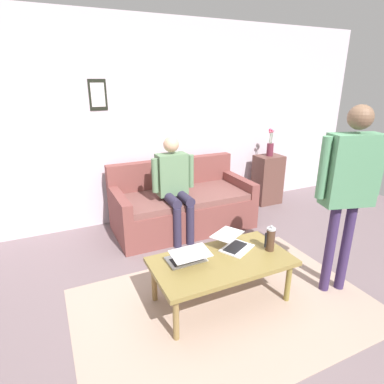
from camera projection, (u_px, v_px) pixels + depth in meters
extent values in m
plane|color=slate|center=(233.00, 298.00, 2.97)|extent=(7.68, 7.68, 0.00)
cube|color=tan|center=(226.00, 306.00, 2.86)|extent=(2.60, 1.73, 0.01)
cube|color=silver|center=(152.00, 123.00, 4.40)|extent=(7.04, 0.10, 2.70)
cube|color=black|center=(98.00, 95.00, 3.94)|extent=(0.22, 0.02, 0.38)
cube|color=silver|center=(98.00, 95.00, 3.93)|extent=(0.17, 0.00, 0.29)
cube|color=brown|center=(183.00, 213.00, 4.32)|extent=(1.82, 0.89, 0.42)
cube|color=brown|center=(184.00, 196.00, 4.22)|extent=(1.58, 0.81, 0.08)
cube|color=brown|center=(172.00, 175.00, 4.49)|extent=(1.82, 0.14, 0.46)
cube|color=brown|center=(237.00, 183.00, 4.55)|extent=(0.12, 0.89, 0.20)
cube|color=brown|center=(119.00, 202.00, 3.87)|extent=(0.12, 0.89, 0.20)
cube|color=olive|center=(222.00, 261.00, 2.81)|extent=(1.24, 0.66, 0.04)
cylinder|color=olive|center=(288.00, 282.00, 2.88)|extent=(0.05, 0.05, 0.39)
cylinder|color=olive|center=(176.00, 319.00, 2.44)|extent=(0.05, 0.05, 0.39)
cylinder|color=olive|center=(254.00, 255.00, 3.32)|extent=(0.05, 0.05, 0.39)
cylinder|color=olive|center=(154.00, 282.00, 2.88)|extent=(0.05, 0.05, 0.39)
cube|color=silver|center=(237.00, 248.00, 2.97)|extent=(0.37, 0.34, 0.01)
cube|color=black|center=(235.00, 247.00, 2.98)|extent=(0.28, 0.24, 0.00)
cube|color=silver|center=(227.00, 234.00, 3.00)|extent=(0.36, 0.33, 0.01)
cube|color=#B6D5F2|center=(227.00, 234.00, 3.00)|extent=(0.33, 0.29, 0.01)
cube|color=silver|center=(186.00, 259.00, 2.79)|extent=(0.34, 0.22, 0.01)
cube|color=black|center=(187.00, 259.00, 2.78)|extent=(0.28, 0.14, 0.00)
cube|color=silver|center=(191.00, 253.00, 2.68)|extent=(0.34, 0.21, 0.03)
cube|color=#2C1E28|center=(190.00, 253.00, 2.68)|extent=(0.30, 0.19, 0.02)
cylinder|color=#4C3323|center=(270.00, 240.00, 2.92)|extent=(0.08, 0.08, 0.21)
cylinder|color=#B7B7BC|center=(271.00, 229.00, 2.88)|extent=(0.08, 0.08, 0.02)
sphere|color=#B2B2B7|center=(272.00, 227.00, 2.88)|extent=(0.03, 0.03, 0.03)
cube|color=black|center=(266.00, 240.00, 2.90)|extent=(0.01, 0.01, 0.15)
cube|color=brown|center=(267.00, 180.00, 5.15)|extent=(0.42, 0.32, 0.79)
cylinder|color=maroon|center=(270.00, 150.00, 4.98)|extent=(0.10, 0.10, 0.20)
cylinder|color=#3D7038|center=(272.00, 136.00, 4.92)|extent=(0.01, 0.03, 0.21)
sphere|color=silver|center=(273.00, 129.00, 4.89)|extent=(0.05, 0.05, 0.05)
cylinder|color=#3D7038|center=(272.00, 137.00, 4.92)|extent=(0.01, 0.03, 0.20)
sphere|color=silver|center=(273.00, 131.00, 4.89)|extent=(0.04, 0.04, 0.04)
cylinder|color=#3D7038|center=(270.00, 137.00, 4.93)|extent=(0.03, 0.01, 0.20)
sphere|color=#DA4162|center=(270.00, 130.00, 4.91)|extent=(0.05, 0.05, 0.05)
cylinder|color=#3D7038|center=(270.00, 138.00, 4.91)|extent=(0.01, 0.03, 0.18)
sphere|color=#DB5468|center=(270.00, 132.00, 4.87)|extent=(0.04, 0.04, 0.04)
cylinder|color=#3D7038|center=(272.00, 138.00, 4.90)|extent=(0.02, 0.01, 0.19)
sphere|color=#D44661|center=(272.00, 132.00, 4.86)|extent=(0.04, 0.04, 0.04)
cylinder|color=#392852|center=(345.00, 248.00, 2.97)|extent=(0.09, 0.09, 0.88)
cylinder|color=#392852|center=(330.00, 249.00, 2.95)|extent=(0.09, 0.09, 0.88)
cube|color=#50865F|center=(351.00, 170.00, 2.71)|extent=(0.48, 0.31, 0.63)
cylinder|color=#50865F|center=(379.00, 166.00, 2.74)|extent=(0.10, 0.10, 0.53)
cylinder|color=#50865F|center=(323.00, 168.00, 2.66)|extent=(0.10, 0.10, 0.53)
sphere|color=brown|center=(361.00, 117.00, 2.56)|extent=(0.20, 0.20, 0.20)
cylinder|color=#2E2740|center=(190.00, 225.00, 3.87)|extent=(0.10, 0.10, 0.50)
cylinder|color=#2E2740|center=(177.00, 228.00, 3.80)|extent=(0.10, 0.10, 0.50)
cylinder|color=#2E2740|center=(184.00, 197.00, 3.92)|extent=(0.12, 0.40, 0.12)
cylinder|color=#2E2740|center=(171.00, 200.00, 3.85)|extent=(0.12, 0.40, 0.12)
cube|color=#5F815C|center=(172.00, 174.00, 3.95)|extent=(0.37, 0.20, 0.52)
cylinder|color=#5F815C|center=(191.00, 171.00, 4.00)|extent=(0.08, 0.08, 0.42)
cylinder|color=#5F815C|center=(155.00, 176.00, 3.81)|extent=(0.08, 0.08, 0.42)
sphere|color=tan|center=(171.00, 144.00, 3.83)|extent=(0.19, 0.19, 0.19)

